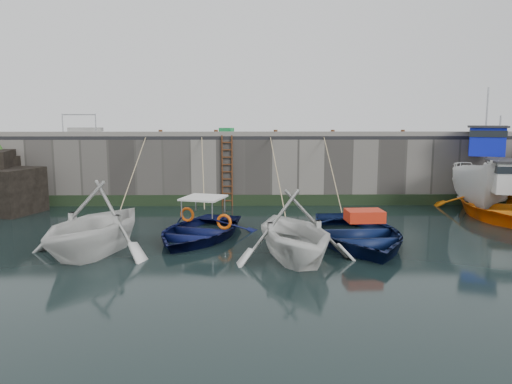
{
  "coord_description": "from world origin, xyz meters",
  "views": [
    {
      "loc": [
        -1.1,
        -12.46,
        4.02
      ],
      "look_at": [
        -0.76,
        6.2,
        1.2
      ],
      "focal_mm": 35.0,
      "sensor_mm": 36.0,
      "label": 1
    }
  ],
  "objects_px": {
    "bollard_b": "(216,133)",
    "boat_far_white": "(483,182)",
    "ladder": "(227,171)",
    "boat_near_white": "(96,253)",
    "bollard_d": "(333,133)",
    "boat_far_orange": "(504,206)",
    "boat_near_blacktrim": "(293,259)",
    "bollard_c": "(276,133)",
    "boat_near_navy": "(356,242)",
    "bollard_a": "(161,133)",
    "bollard_e": "(403,133)",
    "fish_crate": "(226,131)",
    "boat_near_blue": "(198,238)"
  },
  "relations": [
    {
      "from": "bollard_b",
      "to": "boat_far_white",
      "type": "bearing_deg",
      "value": -3.75
    },
    {
      "from": "ladder",
      "to": "boat_near_white",
      "type": "relative_size",
      "value": 0.69
    },
    {
      "from": "boat_near_white",
      "to": "bollard_d",
      "type": "xyz_separation_m",
      "value": [
        8.42,
        8.19,
        3.3
      ]
    },
    {
      "from": "boat_far_orange",
      "to": "boat_near_blacktrim",
      "type": "bearing_deg",
      "value": -135.99
    },
    {
      "from": "boat_far_white",
      "to": "bollard_c",
      "type": "bearing_deg",
      "value": -161.62
    },
    {
      "from": "boat_near_navy",
      "to": "bollard_a",
      "type": "distance_m",
      "value": 10.78
    },
    {
      "from": "bollard_b",
      "to": "bollard_c",
      "type": "bearing_deg",
      "value": 0.0
    },
    {
      "from": "ladder",
      "to": "bollard_b",
      "type": "height_order",
      "value": "bollard_b"
    },
    {
      "from": "boat_near_blacktrim",
      "to": "bollard_d",
      "type": "xyz_separation_m",
      "value": [
        2.58,
        8.92,
        3.3
      ]
    },
    {
      "from": "ladder",
      "to": "boat_near_navy",
      "type": "distance_m",
      "value": 8.23
    },
    {
      "from": "bollard_a",
      "to": "bollard_e",
      "type": "bearing_deg",
      "value": 0.0
    },
    {
      "from": "boat_near_white",
      "to": "fish_crate",
      "type": "relative_size",
      "value": 7.16
    },
    {
      "from": "boat_near_white",
      "to": "bollard_b",
      "type": "relative_size",
      "value": 16.68
    },
    {
      "from": "bollard_a",
      "to": "boat_near_white",
      "type": "bearing_deg",
      "value": -94.32
    },
    {
      "from": "boat_near_navy",
      "to": "bollard_c",
      "type": "relative_size",
      "value": 20.13
    },
    {
      "from": "boat_near_white",
      "to": "boat_near_blue",
      "type": "distance_m",
      "value": 3.43
    },
    {
      "from": "boat_near_white",
      "to": "boat_near_blue",
      "type": "height_order",
      "value": "boat_near_white"
    },
    {
      "from": "boat_far_white",
      "to": "bollard_a",
      "type": "height_order",
      "value": "boat_far_white"
    },
    {
      "from": "boat_near_blue",
      "to": "ladder",
      "type": "bearing_deg",
      "value": 100.47
    },
    {
      "from": "boat_far_white",
      "to": "boat_near_white",
      "type": "bearing_deg",
      "value": -130.66
    },
    {
      "from": "bollard_d",
      "to": "bollard_b",
      "type": "bearing_deg",
      "value": 180.0
    },
    {
      "from": "fish_crate",
      "to": "bollard_b",
      "type": "distance_m",
      "value": 1.86
    },
    {
      "from": "boat_near_white",
      "to": "bollard_b",
      "type": "xyz_separation_m",
      "value": [
        3.12,
        8.19,
        3.3
      ]
    },
    {
      "from": "bollard_a",
      "to": "boat_far_white",
      "type": "bearing_deg",
      "value": -3.11
    },
    {
      "from": "boat_far_white",
      "to": "bollard_a",
      "type": "bearing_deg",
      "value": -159.89
    },
    {
      "from": "ladder",
      "to": "bollard_e",
      "type": "distance_m",
      "value": 8.19
    },
    {
      "from": "boat_near_blacktrim",
      "to": "bollard_b",
      "type": "distance_m",
      "value": 9.9
    },
    {
      "from": "ladder",
      "to": "boat_near_white",
      "type": "height_order",
      "value": "ladder"
    },
    {
      "from": "boat_near_white",
      "to": "boat_far_white",
      "type": "distance_m",
      "value": 16.86
    },
    {
      "from": "ladder",
      "to": "bollard_c",
      "type": "height_order",
      "value": "bollard_c"
    },
    {
      "from": "bollard_a",
      "to": "bollard_d",
      "type": "xyz_separation_m",
      "value": [
        7.8,
        0.0,
        0.0
      ]
    },
    {
      "from": "boat_near_blue",
      "to": "boat_far_white",
      "type": "distance_m",
      "value": 13.47
    },
    {
      "from": "bollard_a",
      "to": "bollard_e",
      "type": "relative_size",
      "value": 1.0
    },
    {
      "from": "fish_crate",
      "to": "bollard_e",
      "type": "distance_m",
      "value": 8.3
    },
    {
      "from": "boat_near_blacktrim",
      "to": "bollard_a",
      "type": "bearing_deg",
      "value": 107.86
    },
    {
      "from": "bollard_a",
      "to": "fish_crate",
      "type": "bearing_deg",
      "value": 32.11
    },
    {
      "from": "boat_far_orange",
      "to": "bollard_a",
      "type": "bearing_deg",
      "value": 179.12
    },
    {
      "from": "bollard_c",
      "to": "boat_far_orange",
      "type": "bearing_deg",
      "value": -18.13
    },
    {
      "from": "boat_far_orange",
      "to": "boat_far_white",
      "type": "bearing_deg",
      "value": 96.68
    },
    {
      "from": "boat_near_white",
      "to": "boat_near_blue",
      "type": "relative_size",
      "value": 0.97
    },
    {
      "from": "bollard_d",
      "to": "fish_crate",
      "type": "bearing_deg",
      "value": 159.61
    },
    {
      "from": "boat_far_white",
      "to": "boat_near_blacktrim",
      "type": "bearing_deg",
      "value": -115.49
    },
    {
      "from": "ladder",
      "to": "boat_near_navy",
      "type": "relative_size",
      "value": 0.57
    },
    {
      "from": "boat_near_blue",
      "to": "bollard_b",
      "type": "height_order",
      "value": "bollard_b"
    },
    {
      "from": "boat_near_blacktrim",
      "to": "fish_crate",
      "type": "relative_size",
      "value": 6.66
    },
    {
      "from": "boat_near_blue",
      "to": "fish_crate",
      "type": "bearing_deg",
      "value": 103.02
    },
    {
      "from": "boat_near_blacktrim",
      "to": "bollard_b",
      "type": "relative_size",
      "value": 15.5
    },
    {
      "from": "boat_far_white",
      "to": "bollard_b",
      "type": "height_order",
      "value": "boat_far_white"
    },
    {
      "from": "bollard_b",
      "to": "bollard_a",
      "type": "bearing_deg",
      "value": 180.0
    },
    {
      "from": "boat_near_navy",
      "to": "boat_near_white",
      "type": "bearing_deg",
      "value": -175.6
    }
  ]
}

